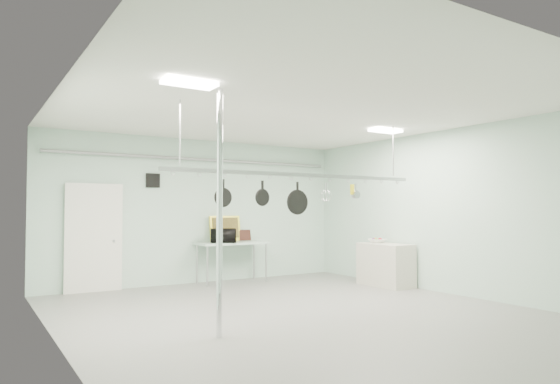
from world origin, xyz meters
TOP-DOWN VIEW (x-y plane):
  - floor at (0.00, 0.00)m, footprint 8.00×8.00m
  - ceiling at (0.00, 0.00)m, footprint 7.00×8.00m
  - back_wall at (0.00, 3.99)m, footprint 7.00×0.02m
  - right_wall at (3.49, 0.00)m, footprint 0.02×8.00m
  - door at (-2.30, 3.94)m, footprint 1.10×0.10m
  - wall_vent at (-1.10, 3.97)m, footprint 0.30×0.04m
  - conduit_pipe at (0.00, 3.90)m, footprint 6.60×0.07m
  - chrome_pole at (-1.70, -0.60)m, footprint 0.08×0.08m
  - prep_table at (0.60, 3.60)m, footprint 1.60×0.70m
  - side_cabinet at (3.15, 1.40)m, footprint 0.60×1.20m
  - pot_rack at (0.20, 0.30)m, footprint 4.80×0.06m
  - light_panel_left at (-2.20, -0.80)m, footprint 0.65×0.30m
  - light_panel_right at (2.40, 0.60)m, footprint 0.65×0.30m
  - microwave at (0.32, 3.47)m, footprint 0.65×0.56m
  - coffee_canister at (0.49, 3.64)m, footprint 0.19×0.19m
  - painting_large at (0.57, 3.90)m, footprint 0.79×0.19m
  - painting_small at (1.08, 3.90)m, footprint 0.30×0.09m
  - fruit_bowl at (3.18, 1.68)m, footprint 0.36×0.36m
  - skillet_left at (-1.22, 0.30)m, footprint 0.29×0.07m
  - skillet_mid at (-0.54, 0.30)m, footprint 0.27×0.09m
  - skillet_right at (0.13, 0.30)m, footprint 0.41×0.06m
  - whisk at (0.71, 0.30)m, footprint 0.25×0.25m
  - grater at (1.29, 0.30)m, footprint 0.08×0.04m
  - saucepan at (1.37, 0.30)m, footprint 0.14×0.10m
  - fruit_cluster at (3.18, 1.68)m, footprint 0.24×0.24m

SIDE VIEW (x-z plane):
  - floor at x=0.00m, z-range 0.00..0.00m
  - side_cabinet at x=3.15m, z-range 0.00..0.90m
  - prep_table at x=0.60m, z-range 0.38..1.28m
  - fruit_bowl at x=3.18m, z-range 0.90..0.99m
  - fruit_cluster at x=3.18m, z-range 0.94..1.03m
  - coffee_canister at x=0.49m, z-range 0.91..1.09m
  - painting_small at x=1.08m, z-range 0.90..1.16m
  - door at x=-2.30m, z-range -0.05..2.15m
  - microwave at x=0.32m, z-range 0.91..1.21m
  - painting_large at x=0.57m, z-range 0.90..1.49m
  - back_wall at x=0.00m, z-range 0.00..3.20m
  - right_wall at x=3.49m, z-range 0.00..3.20m
  - chrome_pole at x=-1.70m, z-range 0.00..3.20m
  - skillet_right at x=0.13m, z-range 1.54..2.09m
  - skillet_left at x=-1.22m, z-range 1.70..2.09m
  - skillet_mid at x=-0.54m, z-range 1.71..2.09m
  - whisk at x=0.71m, z-range 1.72..2.09m
  - saucepan at x=1.37m, z-range 1.82..2.09m
  - grater at x=1.29m, z-range 1.88..2.09m
  - pot_rack at x=0.20m, z-range 1.73..2.73m
  - wall_vent at x=-1.10m, z-range 2.10..2.40m
  - conduit_pipe at x=0.00m, z-range 2.71..2.79m
  - light_panel_left at x=-2.20m, z-range 3.14..3.19m
  - light_panel_right at x=2.40m, z-range 3.14..3.19m
  - ceiling at x=0.00m, z-range 3.18..3.20m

